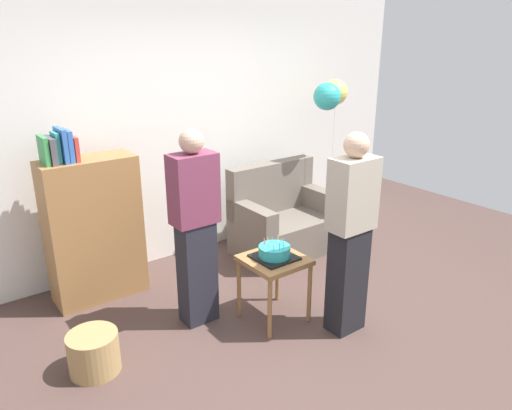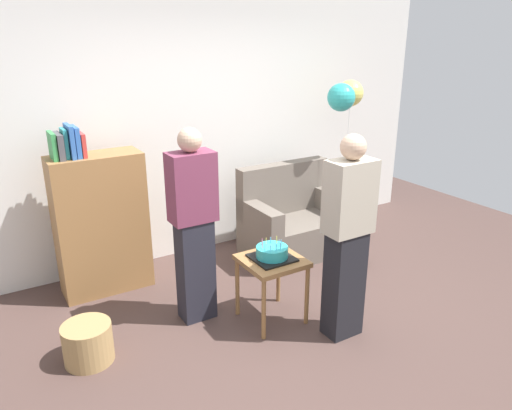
% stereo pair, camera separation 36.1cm
% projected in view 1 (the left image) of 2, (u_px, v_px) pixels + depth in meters
% --- Properties ---
extents(ground_plane, '(8.00, 8.00, 0.00)m').
position_uv_depth(ground_plane, '(312.00, 333.00, 3.94)').
color(ground_plane, '#4C3833').
extents(wall_back, '(6.00, 0.10, 2.70)m').
position_uv_depth(wall_back, '(182.00, 130.00, 5.04)').
color(wall_back, silver).
rests_on(wall_back, ground_plane).
extents(couch, '(1.10, 0.70, 0.96)m').
position_uv_depth(couch, '(283.00, 221.00, 5.35)').
color(couch, '#6B6056').
rests_on(couch, ground_plane).
extents(bookshelf, '(0.80, 0.36, 1.58)m').
position_uv_depth(bookshelf, '(93.00, 227.00, 4.29)').
color(bookshelf, olive).
rests_on(bookshelf, ground_plane).
extents(side_table, '(0.48, 0.48, 0.56)m').
position_uv_depth(side_table, '(274.00, 267.00, 4.00)').
color(side_table, olive).
rests_on(side_table, ground_plane).
extents(birthday_cake, '(0.32, 0.32, 0.17)m').
position_uv_depth(birthday_cake, '(274.00, 252.00, 3.95)').
color(birthday_cake, black).
rests_on(birthday_cake, side_table).
extents(person_blowing_candles, '(0.36, 0.22, 1.63)m').
position_uv_depth(person_blowing_candles, '(195.00, 228.00, 3.86)').
color(person_blowing_candles, '#23232D').
rests_on(person_blowing_candles, ground_plane).
extents(person_holding_cake, '(0.36, 0.22, 1.63)m').
position_uv_depth(person_holding_cake, '(350.00, 235.00, 3.74)').
color(person_holding_cake, black).
rests_on(person_holding_cake, ground_plane).
extents(wicker_basket, '(0.36, 0.36, 0.30)m').
position_uv_depth(wicker_basket, '(94.00, 353.00, 3.46)').
color(wicker_basket, '#A88451').
rests_on(wicker_basket, ground_plane).
extents(handbag, '(0.28, 0.14, 0.20)m').
position_uv_depth(handbag, '(348.00, 253.00, 5.14)').
color(handbag, '#473328').
rests_on(handbag, ground_plane).
extents(balloon_bunch, '(0.49, 0.37, 1.82)m').
position_uv_depth(balloon_bunch, '(331.00, 94.00, 5.28)').
color(balloon_bunch, silver).
rests_on(balloon_bunch, ground_plane).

